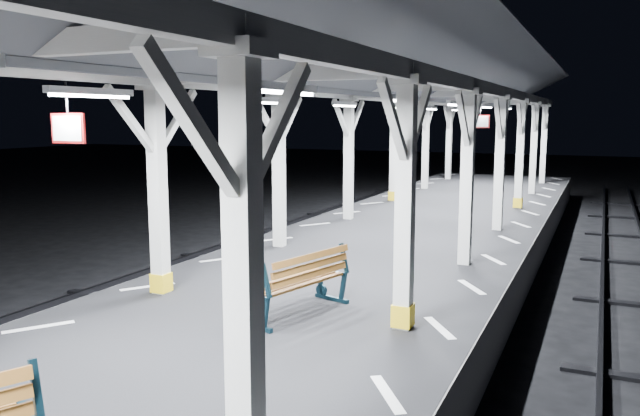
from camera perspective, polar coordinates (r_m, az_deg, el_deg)
The scene contains 5 objects.
platform at distance 7.90m, azimuth -11.75°, elevation -16.50°, with size 6.00×50.00×1.00m, color black.
hazard_stripes_left at distance 9.30m, azimuth -24.32°, elevation -9.90°, with size 1.00×48.00×0.01m, color silver.
hazard_stripes_right at distance 6.66m, azimuth 6.18°, elevation -16.54°, with size 1.00×48.00×0.01m, color silver.
canopy at distance 7.20m, azimuth -12.84°, elevation 14.25°, with size 5.40×49.00×4.65m.
bench_mid at distance 8.87m, azimuth -1.75°, elevation -6.68°, with size 1.06×1.83×0.94m.
Camera 1 is at (4.31, -5.74, 3.81)m, focal length 35.00 mm.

